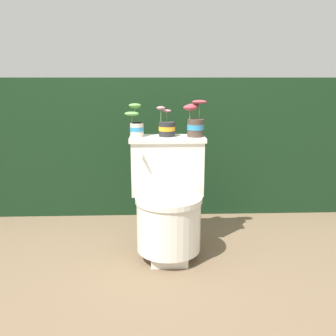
# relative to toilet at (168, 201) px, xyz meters

# --- Properties ---
(ground_plane) EXTENTS (12.00, 12.00, 0.00)m
(ground_plane) POSITION_rel_toilet_xyz_m (-0.07, -0.09, -0.37)
(ground_plane) COLOR brown
(hedge_backdrop) EXTENTS (4.30, 1.10, 1.17)m
(hedge_backdrop) POSITION_rel_toilet_xyz_m (-0.07, 1.26, 0.22)
(hedge_backdrop) COLOR black
(hedge_backdrop) RESTS_ON ground
(toilet) EXTENTS (0.52, 0.58, 0.78)m
(toilet) POSITION_rel_toilet_xyz_m (0.00, 0.00, 0.00)
(toilet) COLOR silver
(toilet) RESTS_ON ground
(potted_plant_left) EXTENTS (0.13, 0.10, 0.22)m
(potted_plant_left) POSITION_rel_toilet_xyz_m (-0.21, 0.16, 0.50)
(potted_plant_left) COLOR beige
(potted_plant_left) RESTS_ON toilet
(potted_plant_midleft) EXTENTS (0.13, 0.12, 0.20)m
(potted_plant_midleft) POSITION_rel_toilet_xyz_m (-0.00, 0.17, 0.47)
(potted_plant_midleft) COLOR #262628
(potted_plant_midleft) RESTS_ON toilet
(potted_plant_middle) EXTENTS (0.16, 0.11, 0.25)m
(potted_plant_middle) POSITION_rel_toilet_xyz_m (0.19, 0.15, 0.51)
(potted_plant_middle) COLOR #47382D
(potted_plant_middle) RESTS_ON toilet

